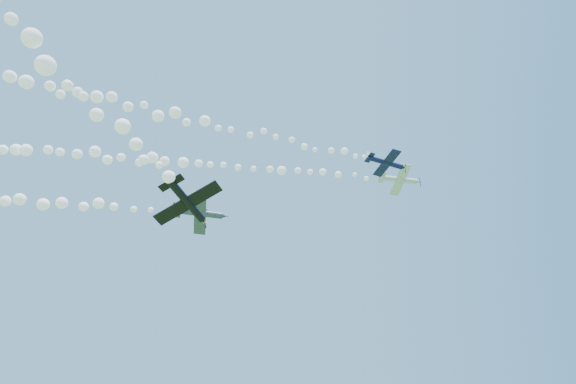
{
  "coord_description": "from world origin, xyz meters",
  "views": [
    {
      "loc": [
        2.67,
        -57.08,
        2.0
      ],
      "look_at": [
        1.52,
        -7.22,
        45.96
      ],
      "focal_mm": 30.0,
      "sensor_mm": 36.0,
      "label": 1
    }
  ],
  "objects_px": {
    "plane_navy": "(386,163)",
    "plane_grey": "(200,213)",
    "plane_white": "(400,180)",
    "plane_black": "(188,202)"
  },
  "relations": [
    {
      "from": "plane_white",
      "to": "plane_grey",
      "type": "xyz_separation_m",
      "value": [
        -29.72,
        -5.5,
        -10.72
      ]
    },
    {
      "from": "plane_grey",
      "to": "plane_black",
      "type": "height_order",
      "value": "plane_grey"
    },
    {
      "from": "plane_grey",
      "to": "plane_black",
      "type": "bearing_deg",
      "value": -89.5
    },
    {
      "from": "plane_white",
      "to": "plane_black",
      "type": "height_order",
      "value": "plane_white"
    },
    {
      "from": "plane_navy",
      "to": "plane_grey",
      "type": "bearing_deg",
      "value": 156.85
    },
    {
      "from": "plane_white",
      "to": "plane_navy",
      "type": "relative_size",
      "value": 1.13
    },
    {
      "from": "plane_black",
      "to": "plane_navy",
      "type": "bearing_deg",
      "value": -40.17
    },
    {
      "from": "plane_white",
      "to": "plane_navy",
      "type": "xyz_separation_m",
      "value": [
        -3.65,
        -7.7,
        -3.82
      ]
    },
    {
      "from": "plane_navy",
      "to": "plane_grey",
      "type": "height_order",
      "value": "plane_navy"
    },
    {
      "from": "plane_navy",
      "to": "plane_white",
      "type": "bearing_deg",
      "value": 46.34
    }
  ]
}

